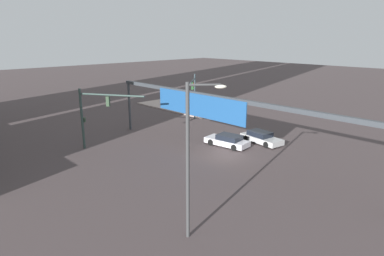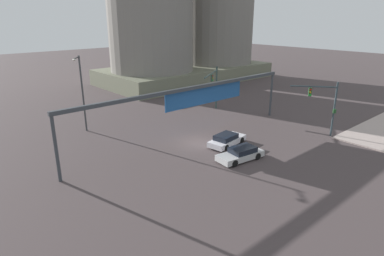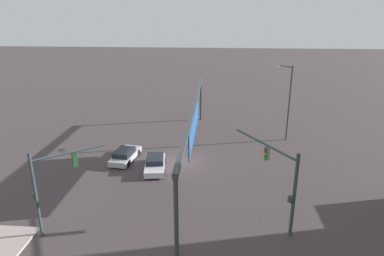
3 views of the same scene
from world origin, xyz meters
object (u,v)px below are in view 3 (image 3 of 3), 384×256
object	(u,v)px
traffic_signal_near_corner	(280,173)
sedan_car_approaching	(125,155)
traffic_signal_opposite_side	(51,179)
streetlamp_curved_arm	(288,99)
sedan_car_waiting_far	(155,163)

from	to	relation	value
traffic_signal_near_corner	sedan_car_approaching	bearing A→B (deg)	21.89
traffic_signal_near_corner	traffic_signal_opposite_side	xyz separation A→B (m)	(1.80, -15.17, -0.10)
streetlamp_curved_arm	sedan_car_approaching	distance (m)	19.18
traffic_signal_near_corner	streetlamp_curved_arm	size ratio (longest dim) A/B	0.70
traffic_signal_opposite_side	traffic_signal_near_corner	bearing A→B (deg)	-32.55
streetlamp_curved_arm	sedan_car_approaching	world-z (taller)	streetlamp_curved_arm
streetlamp_curved_arm	sedan_car_waiting_far	distance (m)	17.08
streetlamp_curved_arm	traffic_signal_near_corner	bearing A→B (deg)	117.38
traffic_signal_opposite_side	streetlamp_curved_arm	world-z (taller)	streetlamp_curved_arm
traffic_signal_near_corner	sedan_car_approaching	distance (m)	17.21
sedan_car_approaching	sedan_car_waiting_far	world-z (taller)	same
sedan_car_approaching	sedan_car_waiting_far	xyz separation A→B (m)	(1.75, 3.39, 0.00)
streetlamp_curved_arm	traffic_signal_opposite_side	bearing A→B (deg)	84.74
traffic_signal_near_corner	traffic_signal_opposite_side	distance (m)	15.28
sedan_car_waiting_far	traffic_signal_near_corner	bearing A→B (deg)	43.13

